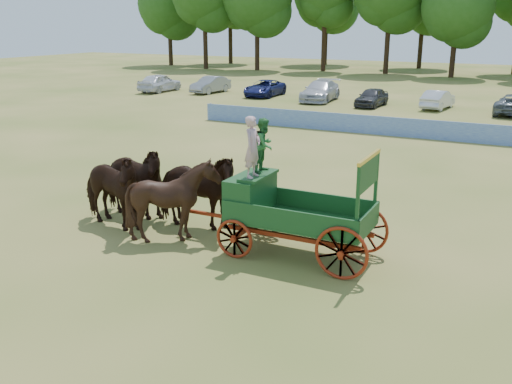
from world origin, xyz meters
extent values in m
plane|color=#A78B4B|center=(0.00, 0.00, 0.00)|extent=(160.00, 160.00, 0.00)
imported|color=black|center=(-6.11, -0.66, 1.21)|extent=(3.04, 1.77, 2.42)
imported|color=black|center=(-6.11, 0.44, 1.21)|extent=(2.96, 1.53, 2.42)
imported|color=black|center=(-3.71, -0.66, 1.21)|extent=(2.47, 2.27, 2.42)
imported|color=black|center=(-3.71, 0.44, 1.21)|extent=(3.00, 1.64, 2.42)
cube|color=maroon|center=(-1.51, -0.11, 0.60)|extent=(0.12, 2.00, 0.12)
cube|color=maroon|center=(1.49, -0.11, 0.60)|extent=(0.12, 2.00, 0.12)
cube|color=maroon|center=(-0.01, -0.66, 0.72)|extent=(3.80, 0.10, 0.12)
cube|color=maroon|center=(-0.01, 0.44, 0.72)|extent=(3.80, 0.10, 0.12)
cube|color=maroon|center=(-2.41, -0.11, 0.75)|extent=(2.80, 0.09, 0.09)
cube|color=#1A4F27|center=(-0.01, -0.11, 1.00)|extent=(3.80, 1.80, 0.10)
cube|color=#1A4F27|center=(-0.01, -0.99, 1.30)|extent=(3.80, 0.06, 0.55)
cube|color=#1A4F27|center=(-0.01, 0.77, 1.30)|extent=(3.80, 0.06, 0.55)
cube|color=#1A4F27|center=(1.87, -0.11, 1.30)|extent=(0.06, 1.80, 0.55)
cube|color=#1A4F27|center=(-1.51, -0.11, 1.55)|extent=(0.85, 1.70, 1.05)
cube|color=#1A4F27|center=(-1.26, -0.11, 2.12)|extent=(0.55, 1.50, 0.08)
cube|color=#1A4F27|center=(-1.89, -0.11, 1.35)|extent=(0.10, 1.60, 0.65)
cube|color=#1A4F27|center=(-1.71, -0.11, 1.05)|extent=(0.55, 1.60, 0.06)
cube|color=#1A4F27|center=(1.79, -0.91, 1.95)|extent=(0.08, 0.08, 1.80)
cube|color=#1A4F27|center=(1.79, 0.69, 1.95)|extent=(0.08, 0.08, 1.80)
cube|color=#1A4F27|center=(1.79, -0.11, 2.55)|extent=(0.07, 1.75, 0.75)
cube|color=gold|center=(1.79, -0.11, 2.95)|extent=(0.08, 1.80, 0.09)
cube|color=gold|center=(1.75, -0.11, 2.55)|extent=(0.02, 1.30, 0.12)
torus|color=maroon|center=(-1.51, -1.06, 0.55)|extent=(1.09, 0.09, 1.09)
torus|color=maroon|center=(-1.51, 0.84, 0.55)|extent=(1.09, 0.09, 1.09)
torus|color=maroon|center=(1.49, -1.06, 0.70)|extent=(1.39, 0.09, 1.39)
torus|color=maroon|center=(1.49, 0.84, 0.70)|extent=(1.39, 0.09, 1.39)
imported|color=#CB9B9E|center=(-1.26, -0.46, 2.98)|extent=(0.39, 0.60, 1.64)
imported|color=#296F30|center=(-1.26, 0.24, 2.90)|extent=(0.56, 0.72, 1.49)
cube|color=#1F42A9|center=(-1.00, 18.00, 0.53)|extent=(26.00, 0.08, 1.05)
imported|color=silver|center=(-26.00, 29.28, 0.82)|extent=(1.94, 4.82, 1.64)
imported|color=gray|center=(-21.42, 30.62, 0.72)|extent=(1.92, 4.50, 1.44)
imported|color=navy|center=(-16.02, 30.64, 0.68)|extent=(2.39, 4.97, 1.37)
imported|color=silver|center=(-10.72, 29.94, 0.80)|extent=(2.67, 5.69, 1.60)
imported|color=#333338|center=(-6.18, 28.80, 0.69)|extent=(1.88, 4.14, 1.38)
imported|color=silver|center=(-1.53, 29.78, 0.68)|extent=(1.94, 4.25, 1.35)
cylinder|color=#382314|center=(-44.00, 56.82, 2.32)|extent=(0.60, 0.60, 4.64)
sphere|color=#235316|center=(-44.00, 56.82, 8.56)|extent=(8.68, 8.68, 8.68)
cylinder|color=#382314|center=(-36.12, 53.71, 2.74)|extent=(0.60, 0.60, 5.49)
cylinder|color=#382314|center=(-28.88, 54.78, 2.56)|extent=(0.60, 0.60, 5.13)
cylinder|color=#382314|center=(-20.64, 57.34, 2.77)|extent=(0.60, 0.60, 5.53)
cylinder|color=#382314|center=(-12.41, 57.00, 2.76)|extent=(0.60, 0.60, 5.51)
cylinder|color=#382314|center=(-4.48, 55.72, 2.11)|extent=(0.60, 0.60, 4.22)
sphere|color=#235316|center=(-4.48, 55.72, 7.77)|extent=(7.94, 7.94, 7.94)
cylinder|color=#382314|center=(-38.00, 63.94, 2.85)|extent=(0.60, 0.60, 5.69)
cylinder|color=#382314|center=(-24.38, 68.17, 2.73)|extent=(0.60, 0.60, 5.46)
cylinder|color=#382314|center=(-10.46, 67.30, 2.59)|extent=(0.60, 0.60, 5.19)
camera|label=1|loc=(5.45, -13.57, 6.16)|focal=40.00mm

